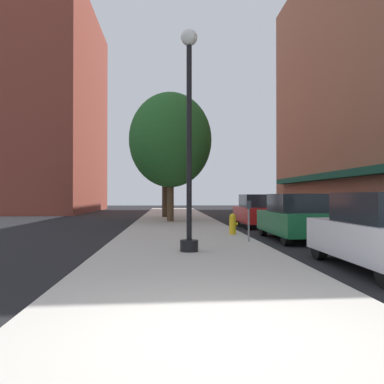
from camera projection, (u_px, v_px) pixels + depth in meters
ground_plane at (250, 224)px, 22.51m from camera, size 90.00×90.00×0.00m
sidewalk_slab at (177, 222)px, 23.27m from camera, size 4.80×50.00×0.12m
building_far_background at (64, 111)px, 40.69m from camera, size 6.80×18.00×20.23m
lamppost at (189, 135)px, 10.74m from camera, size 0.48×0.48×5.90m
fire_hydrant at (233, 224)px, 15.49m from camera, size 0.33×0.26×0.79m
parking_meter_near at (249, 216)px, 13.00m from camera, size 0.14×0.09×1.31m
tree_near at (170, 140)px, 23.50m from camera, size 4.78×4.78×7.46m
tree_mid at (165, 154)px, 28.24m from camera, size 3.62×3.62×6.52m
car_white at (384, 233)px, 8.50m from camera, size 1.80×4.30×1.66m
car_green at (295, 218)px, 14.48m from camera, size 1.80×4.30×1.66m
car_red at (257, 211)px, 20.64m from camera, size 1.80×4.30×1.66m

